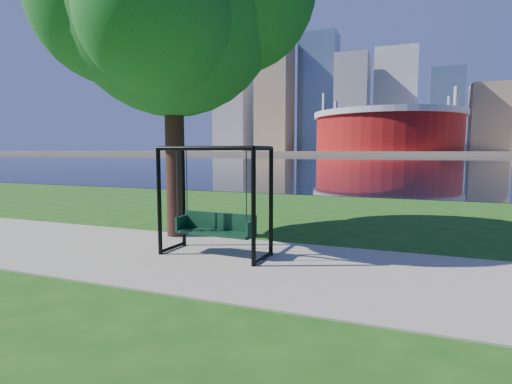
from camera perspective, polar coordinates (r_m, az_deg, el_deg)
The scene contains 8 objects.
ground at distance 8.51m, azimuth -1.72°, elevation -9.27°, with size 900.00×900.00×0.00m, color #1E5114.
path at distance 8.06m, azimuth -3.13°, elevation -10.02°, with size 120.00×4.00×0.03m, color #9E937F.
river at distance 109.63m, azimuth 19.56°, elevation 4.39°, with size 900.00×180.00×0.02m, color black.
far_bank at distance 313.58m, azimuth 20.68°, elevation 5.29°, with size 900.00×228.00×2.00m, color #937F60.
stadium at distance 243.22m, azimuth 18.24°, elevation 8.42°, with size 83.00×83.00×32.00m.
skyline at distance 328.77m, azimuth 20.17°, elevation 11.41°, with size 392.00×66.00×96.50m.
swing at distance 8.44m, azimuth -5.80°, elevation -1.64°, with size 2.31×1.09×2.32m.
park_tree at distance 11.18m, azimuth -12.01°, elevation 24.96°, with size 6.84×6.18×8.49m.
Camera 1 is at (3.20, -7.56, 2.22)m, focal length 28.00 mm.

